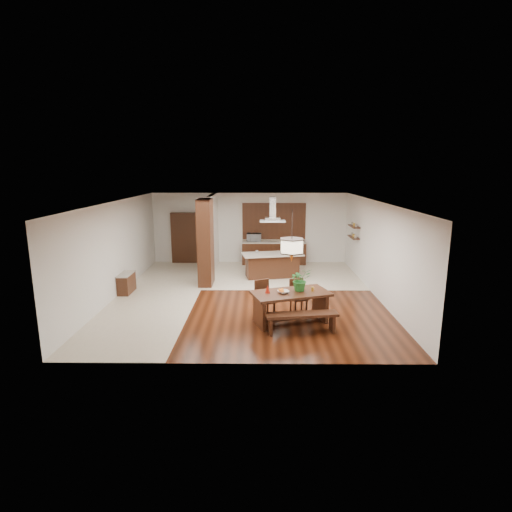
{
  "coord_description": "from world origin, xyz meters",
  "views": [
    {
      "loc": [
        0.41,
        -11.91,
        3.86
      ],
      "look_at": [
        0.3,
        0.0,
        1.25
      ],
      "focal_mm": 28.0,
      "sensor_mm": 36.0,
      "label": 1
    }
  ],
  "objects_px": {
    "dining_bench": "(302,323)",
    "dining_table": "(291,300)",
    "foliage_plant": "(300,280)",
    "fruit_bowl": "(283,292)",
    "pendant_lantern": "(292,236)",
    "kitchen_island": "(272,265)",
    "microwave": "(254,237)",
    "dining_chair_right": "(299,296)",
    "range_hood": "(273,209)",
    "island_cup": "(283,253)",
    "dining_chair_left": "(265,299)",
    "hallway_console": "(126,283)"
  },
  "relations": [
    {
      "from": "foliage_plant",
      "to": "island_cup",
      "type": "height_order",
      "value": "foliage_plant"
    },
    {
      "from": "dining_bench",
      "to": "kitchen_island",
      "type": "xyz_separation_m",
      "value": [
        -0.55,
        5.05,
        0.21
      ]
    },
    {
      "from": "hallway_console",
      "to": "foliage_plant",
      "type": "bearing_deg",
      "value": -23.73
    },
    {
      "from": "microwave",
      "to": "pendant_lantern",
      "type": "bearing_deg",
      "value": -80.25
    },
    {
      "from": "dining_chair_left",
      "to": "dining_chair_right",
      "type": "xyz_separation_m",
      "value": [
        0.92,
        0.3,
        -0.03
      ]
    },
    {
      "from": "dining_bench",
      "to": "dining_chair_left",
      "type": "height_order",
      "value": "dining_chair_left"
    },
    {
      "from": "hallway_console",
      "to": "dining_bench",
      "type": "bearing_deg",
      "value": -30.71
    },
    {
      "from": "kitchen_island",
      "to": "range_hood",
      "type": "bearing_deg",
      "value": 78.84
    },
    {
      "from": "pendant_lantern",
      "to": "range_hood",
      "type": "distance_m",
      "value": 4.41
    },
    {
      "from": "hallway_console",
      "to": "kitchen_island",
      "type": "distance_m",
      "value": 5.07
    },
    {
      "from": "hallway_console",
      "to": "foliage_plant",
      "type": "height_order",
      "value": "foliage_plant"
    },
    {
      "from": "pendant_lantern",
      "to": "microwave",
      "type": "distance_m",
      "value": 6.63
    },
    {
      "from": "dining_chair_left",
      "to": "microwave",
      "type": "bearing_deg",
      "value": 65.02
    },
    {
      "from": "foliage_plant",
      "to": "island_cup",
      "type": "relative_size",
      "value": 5.26
    },
    {
      "from": "foliage_plant",
      "to": "fruit_bowl",
      "type": "height_order",
      "value": "foliage_plant"
    },
    {
      "from": "range_hood",
      "to": "island_cup",
      "type": "height_order",
      "value": "range_hood"
    },
    {
      "from": "dining_chair_right",
      "to": "fruit_bowl",
      "type": "relative_size",
      "value": 3.29
    },
    {
      "from": "pendant_lantern",
      "to": "microwave",
      "type": "xyz_separation_m",
      "value": [
        -1.02,
        6.45,
        -1.13
      ]
    },
    {
      "from": "pendant_lantern",
      "to": "kitchen_island",
      "type": "xyz_separation_m",
      "value": [
        -0.34,
        4.39,
        -1.79
      ]
    },
    {
      "from": "dining_bench",
      "to": "microwave",
      "type": "bearing_deg",
      "value": 99.89
    },
    {
      "from": "foliage_plant",
      "to": "kitchen_island",
      "type": "relative_size",
      "value": 0.26
    },
    {
      "from": "hallway_console",
      "to": "fruit_bowl",
      "type": "distance_m",
      "value": 5.47
    },
    {
      "from": "range_hood",
      "to": "foliage_plant",
      "type": "bearing_deg",
      "value": -82.26
    },
    {
      "from": "dining_bench",
      "to": "range_hood",
      "type": "distance_m",
      "value": 5.55
    },
    {
      "from": "island_cup",
      "to": "microwave",
      "type": "bearing_deg",
      "value": 115.96
    },
    {
      "from": "fruit_bowl",
      "to": "island_cup",
      "type": "xyz_separation_m",
      "value": [
        0.24,
        4.34,
        0.09
      ]
    },
    {
      "from": "island_cup",
      "to": "microwave",
      "type": "xyz_separation_m",
      "value": [
        -1.07,
        2.2,
        0.18
      ]
    },
    {
      "from": "pendant_lantern",
      "to": "dining_chair_right",
      "type": "bearing_deg",
      "value": 68.96
    },
    {
      "from": "dining_bench",
      "to": "microwave",
      "type": "height_order",
      "value": "microwave"
    },
    {
      "from": "fruit_bowl",
      "to": "dining_bench",
      "type": "bearing_deg",
      "value": -54.45
    },
    {
      "from": "dining_chair_right",
      "to": "dining_bench",
      "type": "bearing_deg",
      "value": -110.69
    },
    {
      "from": "dining_chair_left",
      "to": "microwave",
      "type": "distance_m",
      "value": 6.09
    },
    {
      "from": "pendant_lantern",
      "to": "range_hood",
      "type": "xyz_separation_m",
      "value": [
        -0.34,
        4.39,
        0.22
      ]
    },
    {
      "from": "dining_bench",
      "to": "pendant_lantern",
      "type": "distance_m",
      "value": 2.12
    },
    {
      "from": "pendant_lantern",
      "to": "microwave",
      "type": "bearing_deg",
      "value": 99.0
    },
    {
      "from": "kitchen_island",
      "to": "microwave",
      "type": "relative_size",
      "value": 3.9
    },
    {
      "from": "range_hood",
      "to": "island_cup",
      "type": "xyz_separation_m",
      "value": [
        0.38,
        -0.14,
        -1.54
      ]
    },
    {
      "from": "dining_bench",
      "to": "dining_table",
      "type": "bearing_deg",
      "value": 108.25
    },
    {
      "from": "range_hood",
      "to": "fruit_bowl",
      "type": "bearing_deg",
      "value": -88.18
    },
    {
      "from": "dining_table",
      "to": "dining_chair_right",
      "type": "distance_m",
      "value": 0.77
    },
    {
      "from": "dining_chair_left",
      "to": "island_cup",
      "type": "relative_size",
      "value": 8.8
    },
    {
      "from": "dining_chair_right",
      "to": "fruit_bowl",
      "type": "distance_m",
      "value": 1.0
    },
    {
      "from": "fruit_bowl",
      "to": "kitchen_island",
      "type": "distance_m",
      "value": 4.49
    },
    {
      "from": "dining_bench",
      "to": "kitchen_island",
      "type": "distance_m",
      "value": 5.09
    },
    {
      "from": "dining_bench",
      "to": "island_cup",
      "type": "distance_m",
      "value": 4.97
    },
    {
      "from": "dining_chair_right",
      "to": "kitchen_island",
      "type": "xyz_separation_m",
      "value": [
        -0.61,
        3.68,
        -0.01
      ]
    },
    {
      "from": "kitchen_island",
      "to": "fruit_bowl",
      "type": "bearing_deg",
      "value": -99.34
    },
    {
      "from": "foliage_plant",
      "to": "fruit_bowl",
      "type": "bearing_deg",
      "value": -153.33
    },
    {
      "from": "foliage_plant",
      "to": "dining_chair_left",
      "type": "bearing_deg",
      "value": 162.69
    },
    {
      "from": "fruit_bowl",
      "to": "kitchen_island",
      "type": "bearing_deg",
      "value": 91.82
    }
  ]
}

